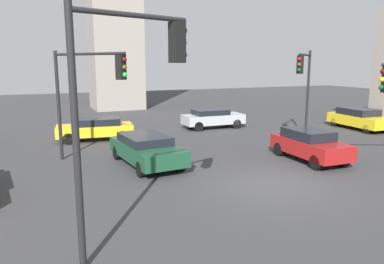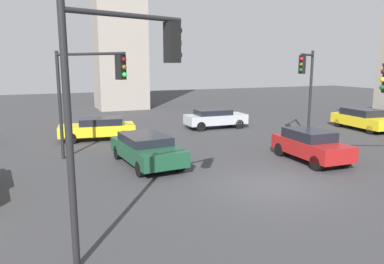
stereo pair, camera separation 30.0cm
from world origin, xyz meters
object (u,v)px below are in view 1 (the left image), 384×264
object	(u,v)px
traffic_light_2	(128,82)
car_2	(309,144)
traffic_light_0	(87,82)
car_4	(213,118)
traffic_light_3	(304,78)
car_7	(359,118)
car_0	(146,149)
car_6	(96,128)

from	to	relation	value
traffic_light_2	car_2	bearing A→B (deg)	9.25
traffic_light_0	car_4	bearing A→B (deg)	89.94
traffic_light_2	car_4	size ratio (longest dim) A/B	1.35
traffic_light_3	car_7	distance (m)	7.08
traffic_light_0	traffic_light_3	distance (m)	12.40
car_0	car_2	bearing A→B (deg)	66.70
traffic_light_0	traffic_light_3	bearing A→B (deg)	58.29
traffic_light_0	traffic_light_2	world-z (taller)	traffic_light_2
traffic_light_3	car_6	world-z (taller)	traffic_light_3
traffic_light_0	car_0	world-z (taller)	traffic_light_0
car_2	traffic_light_3	bearing A→B (deg)	146.20
traffic_light_2	car_7	world-z (taller)	traffic_light_2
car_4	traffic_light_0	bearing A→B (deg)	-143.93
traffic_light_3	car_0	distance (m)	10.62
car_4	car_6	distance (m)	8.33
car_4	car_2	bearing A→B (deg)	-87.35
traffic_light_0	car_4	distance (m)	11.78
car_4	car_6	size ratio (longest dim) A/B	0.95
traffic_light_0	car_6	bearing A→B (deg)	134.04
car_2	car_4	world-z (taller)	car_2
traffic_light_3	car_6	size ratio (longest dim) A/B	1.16
car_6	traffic_light_3	bearing A→B (deg)	163.31
car_0	car_6	bearing A→B (deg)	-174.52
traffic_light_2	car_2	distance (m)	11.49
car_7	car_0	bearing A→B (deg)	-76.31
car_6	car_7	bearing A→B (deg)	175.57
traffic_light_0	car_7	xyz separation A→B (m)	(18.65, 2.10, -2.98)
traffic_light_3	car_2	bearing A→B (deg)	16.70
traffic_light_2	car_6	bearing A→B (deg)	66.82
car_0	traffic_light_3	bearing A→B (deg)	93.55
traffic_light_2	car_6	size ratio (longest dim) A/B	1.28
traffic_light_0	traffic_light_2	size ratio (longest dim) A/B	0.87
traffic_light_3	car_4	bearing A→B (deg)	-100.44
traffic_light_0	traffic_light_2	bearing A→B (deg)	-36.24
car_0	traffic_light_0	bearing A→B (deg)	-116.59
car_0	car_6	xyz separation A→B (m)	(-1.22, 6.43, -0.02)
traffic_light_0	car_4	world-z (taller)	traffic_light_0
car_6	car_7	size ratio (longest dim) A/B	1.00
traffic_light_2	car_0	xyz separation A→B (m)	(2.53, 7.36, -3.39)
car_0	traffic_light_2	bearing A→B (deg)	-24.26
traffic_light_2	car_0	bearing A→B (deg)	53.26
traffic_light_2	car_7	size ratio (longest dim) A/B	1.28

